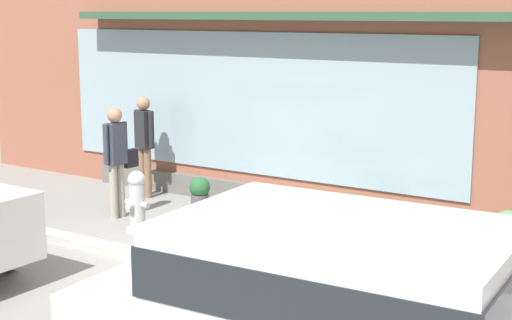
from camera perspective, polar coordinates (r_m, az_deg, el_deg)
ground_plane at (r=9.98m, az=-6.70°, el=-7.38°), size 60.00×60.00×0.00m
curb_strip at (r=9.81m, az=-7.47°, el=-7.35°), size 14.00×0.24×0.12m
storefront at (r=12.10m, az=2.80°, el=8.04°), size 14.00×0.81×5.14m
fire_hydrant at (r=11.18m, az=-8.82°, el=-3.04°), size 0.41×0.37×0.89m
pedestrian_with_handbag at (r=11.88m, az=-10.27°, el=0.43°), size 0.23×0.64×1.71m
pedestrian_passerby at (r=13.14m, az=-8.28°, el=1.60°), size 0.47×0.27×1.73m
potted_plant_window_right at (r=10.28m, az=18.15°, el=-5.36°), size 0.39×0.39×0.66m
potted_plant_trailing_edge at (r=10.92m, az=7.12°, el=-4.03°), size 0.45×0.45×0.61m
potted_plant_by_entrance at (r=12.34m, az=-4.19°, el=-2.40°), size 0.33×0.33×0.53m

